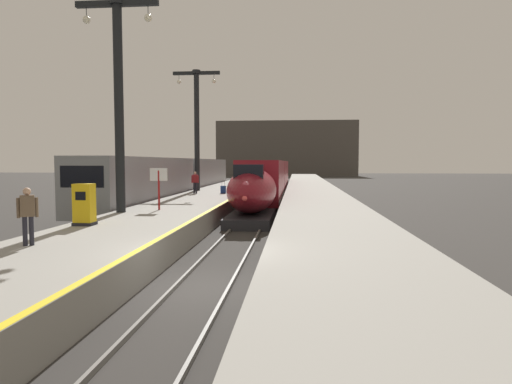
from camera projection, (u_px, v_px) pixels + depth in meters
ground_plane at (203, 288)px, 12.32m from camera, size 260.00×260.00×0.00m
platform_left at (217, 197)px, 37.25m from camera, size 4.80×110.00×1.05m
platform_right at (314, 198)px, 36.52m from camera, size 4.80×110.00×1.05m
platform_left_safety_stripe at (244, 191)px, 37.01m from camera, size 0.20×107.80×0.01m
rail_main_left at (259, 200)px, 39.71m from camera, size 0.08×110.00×0.12m
rail_main_right at (276, 201)px, 39.58m from camera, size 0.08×110.00×0.12m
rail_secondary_left at (170, 200)px, 40.44m from camera, size 0.08×110.00×0.12m
rail_secondary_right at (186, 200)px, 40.31m from camera, size 0.08×110.00×0.12m
highspeed_train_main at (268, 179)px, 40.87m from camera, size 2.92×38.95×3.60m
regional_train_adjacent at (178, 177)px, 40.25m from camera, size 2.85×36.60×3.80m
station_column_mid at (119, 86)px, 21.16m from camera, size 4.00×0.68×10.11m
station_column_far at (197, 119)px, 37.78m from camera, size 4.00×0.68×10.17m
passenger_near_edge at (195, 181)px, 34.37m from camera, size 0.57×0.24×1.69m
passenger_mid_platform at (28, 212)px, 12.87m from camera, size 0.50×0.38×1.69m
rolling_suitcase at (223, 190)px, 34.48m from camera, size 0.40×0.22×0.98m
ticket_machine_yellow at (84, 206)px, 17.08m from camera, size 0.76×0.62×1.60m
departure_info_board at (159, 180)px, 22.54m from camera, size 0.90×0.10×2.12m
terminus_back_wall at (286, 148)px, 113.21m from camera, size 36.00×2.00×14.00m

